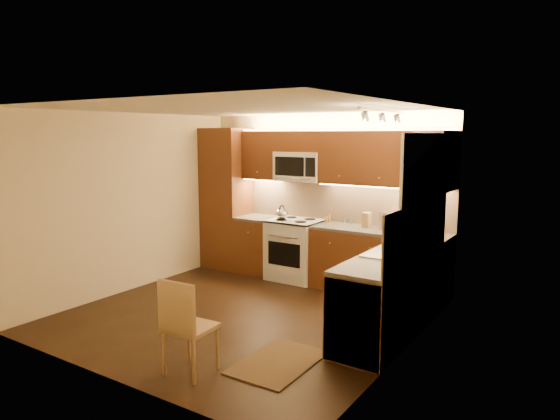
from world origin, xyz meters
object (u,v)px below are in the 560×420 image
Objects in this scene: knife_block at (367,220)px; stove at (295,249)px; sink at (396,246)px; microwave at (300,166)px; kettle at (282,212)px; soap_bottle at (435,234)px; dining_chair at (191,325)px; toaster_oven at (398,222)px.

stove is at bearing -178.79° from knife_block.
microwave is at bearing 147.79° from sink.
microwave is 3.30× the size of kettle.
stove is at bearing 27.04° from kettle.
soap_bottle reaches higher than stove.
sink is at bearing -29.36° from stove.
microwave is at bearing 174.23° from knife_block.
kettle is (-0.18, -0.24, -0.68)m from microwave.
dining_chair is at bearing -75.95° from stove.
stove is 1.24m from knife_block.
knife_block is at bearing 81.26° from dining_chair.
sink is at bearing 56.15° from dining_chair.
knife_block is (-0.46, -0.01, -0.02)m from toaster_oven.
toaster_oven is 1.95× the size of knife_block.
knife_block is 3.35m from dining_chair.
toaster_oven is at bearing -0.19° from microwave.
dining_chair is (-1.41, -2.83, -0.54)m from soap_bottle.
sink is 0.93× the size of dining_chair.
toaster_oven is (1.56, 0.13, 0.56)m from stove.
soap_bottle is (2.20, -0.47, -0.72)m from microwave.
sink is 2.41m from kettle.
dining_chair is (-0.31, -3.29, -0.55)m from knife_block.
dining_chair is at bearing -136.50° from soap_bottle.
sink is 1.53m from knife_block.
toaster_oven is (-0.44, 1.25, 0.05)m from sink.
stove is 4.42× the size of soap_bottle.
kettle is 3.27m from dining_chair.
toaster_oven is at bearing 73.54° from dining_chair.
sink is (2.00, -1.12, 0.52)m from stove.
sink is 3.74× the size of kettle.
soap_bottle is 0.23× the size of dining_chair.
soap_bottle is 3.21m from dining_chair.
stove is 4.37× the size of knife_block.
kettle is at bearing -157.36° from toaster_oven.
toaster_oven reaches higher than knife_block.
kettle is at bearing 154.36° from soap_bottle.
microwave is at bearing 147.79° from soap_bottle.
soap_bottle is (2.39, -0.23, -0.03)m from kettle.
kettle is 0.25× the size of dining_chair.
knife_block is 0.23× the size of dining_chair.
kettle is 0.56× the size of toaster_oven.
soap_bottle reaches higher than sink.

